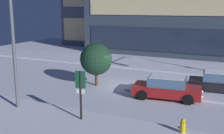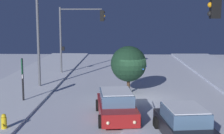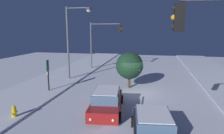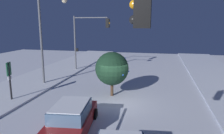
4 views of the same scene
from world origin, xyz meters
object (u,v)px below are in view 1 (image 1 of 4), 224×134
Objects in this scene: car_near at (167,88)px; decorated_tree_median at (96,59)px; car_far at (219,83)px; street_lamp_arched at (21,26)px; parking_info_sign at (81,90)px; fire_hydrant at (183,127)px.

decorated_tree_median is at bearing 165.82° from car_near.
street_lamp_arched reaches higher than car_far.
car_near is 1.41× the size of decorated_tree_median.
parking_info_sign is 0.83× the size of decorated_tree_median.
fire_hydrant is at bearing -36.77° from decorated_tree_median.
decorated_tree_median is at bearing 143.23° from fire_hydrant.
fire_hydrant is 5.45m from parking_info_sign.
car_near is at bearing 112.44° from fire_hydrant.
parking_info_sign reaches higher than fire_hydrant.
car_far is 13.97m from street_lamp_arched.
car_far is 0.59× the size of street_lamp_arched.
car_near and car_far have the same top height.
street_lamp_arched is 2.27× the size of decorated_tree_median.
fire_hydrant is 0.25× the size of decorated_tree_median.
street_lamp_arched is 2.73× the size of parking_info_sign.
car_far is at bearing -46.68° from parking_info_sign.
car_far is 9.21m from decorated_tree_median.
street_lamp_arched reaches higher than parking_info_sign.
decorated_tree_median is at bearing 7.19° from car_far.
car_near is 4.26m from car_far.
street_lamp_arched is at bearing 30.98° from car_far.
parking_info_sign is (-3.09, -5.87, 1.07)m from car_near.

